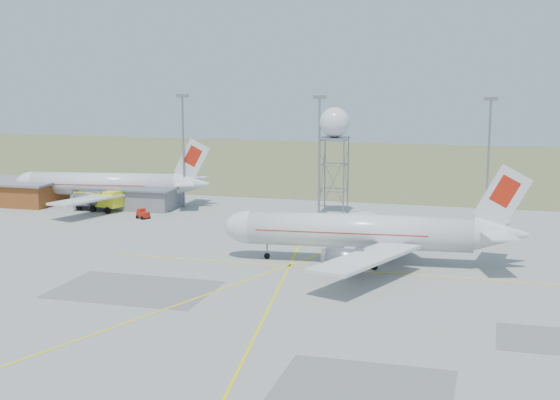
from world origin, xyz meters
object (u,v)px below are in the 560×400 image
(airliner_far, at_px, (107,185))
(radar_tower, at_px, (334,155))
(airliner_main, at_px, (364,232))
(baggage_tug, at_px, (143,215))
(fire_truck, at_px, (100,201))

(airliner_far, height_order, radar_tower, radar_tower)
(airliner_main, bearing_deg, baggage_tug, -31.16)
(airliner_far, bearing_deg, airliner_main, 141.70)
(baggage_tug, bearing_deg, airliner_main, 2.63)
(radar_tower, bearing_deg, airliner_main, -71.47)
(airliner_far, xyz_separation_m, radar_tower, (42.27, 1.52, 6.56))
(airliner_main, relative_size, fire_truck, 4.02)
(radar_tower, bearing_deg, baggage_tug, -159.03)
(airliner_main, relative_size, baggage_tug, 15.45)
(airliner_main, xyz_separation_m, fire_truck, (-51.56, 25.04, -2.31))
(airliner_main, bearing_deg, airliner_far, -34.75)
(airliner_main, height_order, radar_tower, radar_tower)
(radar_tower, xyz_separation_m, baggage_tug, (-30.34, -11.63, -9.78))
(radar_tower, bearing_deg, fire_truck, -170.67)
(fire_truck, relative_size, baggage_tug, 3.84)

